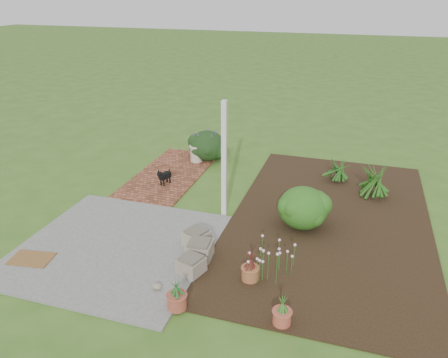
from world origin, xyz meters
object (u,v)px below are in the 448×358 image
(cream_ceramic_urn, at_px, (196,153))
(black_dog, at_px, (164,176))
(stone_trough_near, at_px, (191,265))
(evergreen_shrub, at_px, (303,207))

(cream_ceramic_urn, bearing_deg, black_dog, -96.49)
(stone_trough_near, xyz_separation_m, black_dog, (-1.94, 3.14, 0.11))
(stone_trough_near, distance_m, cream_ceramic_urn, 5.15)
(stone_trough_near, bearing_deg, evergreen_shrub, 54.20)
(stone_trough_near, relative_size, cream_ceramic_urn, 0.89)
(stone_trough_near, bearing_deg, cream_ceramic_urn, 109.81)
(black_dog, distance_m, cream_ceramic_urn, 1.72)
(black_dog, distance_m, evergreen_shrub, 3.64)
(stone_trough_near, xyz_separation_m, cream_ceramic_urn, (-1.75, 4.85, 0.09))
(black_dog, bearing_deg, stone_trough_near, -40.26)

